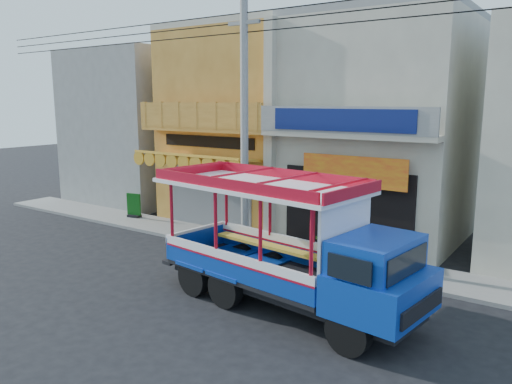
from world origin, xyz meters
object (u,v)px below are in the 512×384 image
green_sign (134,207)px  potted_plant_a (326,242)px  utility_pole (248,104)px  potted_plant_b (372,253)px  potted_plant_c (365,245)px  songthaew_truck (302,251)px

green_sign → potted_plant_a: 9.38m
utility_pole → potted_plant_b: size_ratio=28.79×
utility_pole → potted_plant_b: 6.17m
green_sign → utility_pole: bearing=-8.5°
potted_plant_a → potted_plant_c: size_ratio=1.06×
potted_plant_a → potted_plant_c: bearing=-22.9°
green_sign → potted_plant_c: 10.56m
green_sign → potted_plant_a: size_ratio=1.15×
songthaew_truck → potted_plant_c: bearing=93.8°
utility_pole → potted_plant_b: (4.27, 0.49, -4.43)m
utility_pole → songthaew_truck: size_ratio=3.78×
utility_pole → potted_plant_c: bearing=19.6°
green_sign → potted_plant_c: green_sign is taller
potted_plant_b → green_sign: bearing=61.2°
potted_plant_a → utility_pole: bearing=156.3°
green_sign → potted_plant_c: (10.56, 0.29, -0.01)m
green_sign → potted_plant_b: (11.13, -0.53, 0.05)m
songthaew_truck → green_sign: 11.80m
utility_pole → potted_plant_a: 5.20m
green_sign → potted_plant_a: green_sign is taller
potted_plant_a → potted_plant_b: potted_plant_b is taller
utility_pole → potted_plant_a: size_ratio=30.90×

